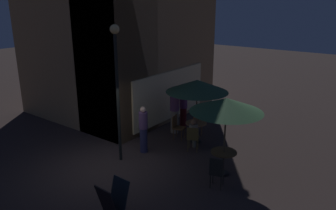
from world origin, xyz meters
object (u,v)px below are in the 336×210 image
Objects in this scene: cafe_table_1 at (224,157)px; cafe_chair_0 at (198,120)px; street_lamp_near_corner at (117,75)px; patio_umbrella_1 at (226,105)px; cafe_chair_2 at (193,137)px; cafe_chair_3 at (217,170)px; cafe_table_0 at (196,127)px; patron_standing_1 at (143,129)px; patron_seated_0 at (193,133)px; cafe_chair_1 at (177,125)px; menu_sandwich_board at (113,201)px; patron_standing_3 at (175,112)px; patio_umbrella_0 at (197,86)px; patron_standing_2 at (183,108)px.

cafe_chair_0 is (2.36, 2.38, -0.02)m from cafe_table_1.
cafe_chair_0 is (3.55, -0.86, -2.39)m from street_lamp_near_corner.
cafe_chair_2 is (0.80, 1.63, -1.67)m from patio_umbrella_1.
cafe_table_0 is at bearing 27.26° from cafe_chair_3.
patio_umbrella_1 is 1.46× the size of patron_standing_1.
patron_seated_0 reaches higher than cafe_chair_2.
cafe_chair_1 is at bearing -10.57° from street_lamp_near_corner.
patron_seated_0 is at bearing 9.40° from menu_sandwich_board.
cafe_chair_3 is at bearing -146.85° from patron_standing_3.
patron_standing_1 is at bearing -39.98° from cafe_chair_0.
cafe_chair_0 is 0.98× the size of cafe_chair_1.
patron_standing_3 is (3.08, -0.04, -2.06)m from street_lamp_near_corner.
cafe_chair_2 is 1.93m from patron_standing_3.
cafe_chair_2 is at bearing -41.58° from cafe_chair_1.
patron_standing_2 is at bearing 52.70° from patio_umbrella_0.
menu_sandwich_board is at bearing -170.49° from patio_umbrella_0.
patio_umbrella_1 reaches higher than patio_umbrella_0.
patron_standing_1 is at bearing 151.34° from patio_umbrella_0.
cafe_chair_1 is 0.55× the size of patron_standing_1.
patron_standing_3 is (1.08, 1.57, 0.32)m from cafe_chair_2.
patio_umbrella_0 reaches higher than patron_standing_1.
patio_umbrella_0 is 2.55m from patio_umbrella_1.
patron_standing_2 is at bearing 51.89° from patio_umbrella_1.
patio_umbrella_1 is 3.95m from patron_standing_3.
cafe_chair_3 is 2.63m from patron_seated_0.
patio_umbrella_0 is at bearing 27.26° from cafe_chair_3.
cafe_table_1 is at bearing -140.90° from cafe_chair_2.
street_lamp_near_corner is 3.52m from patio_umbrella_1.
street_lamp_near_corner reaches higher than cafe_chair_0.
patron_standing_1 is (3.32, 1.88, 0.36)m from menu_sandwich_board.
patron_standing_3 is (1.88, 3.20, -1.35)m from patio_umbrella_1.
cafe_chair_3 is (-2.44, -2.22, -0.02)m from cafe_table_0.
cafe_table_1 is 4.07m from patron_standing_2.
menu_sandwich_board reaches higher than cafe_chair_1.
patio_umbrella_1 is 1.39× the size of patron_standing_3.
cafe_chair_1 is (4.99, 1.63, 0.06)m from menu_sandwich_board.
street_lamp_near_corner is at bearing -40.20° from cafe_chair_0.
menu_sandwich_board is 5.24m from cafe_table_0.
patron_seated_0 is (-0.65, -0.30, -1.53)m from patio_umbrella_0.
menu_sandwich_board is 5.51m from patio_umbrella_0.
patio_umbrella_1 is at bearing -40.24° from cafe_chair_1.
patio_umbrella_1 is 1.42× the size of patron_standing_2.
patio_umbrella_1 reaches higher than menu_sandwich_board.
patio_umbrella_0 is 2.06× the size of patron_seated_0.
patron_standing_2 is at bearing -0.66° from street_lamp_near_corner.
patio_umbrella_0 is 1.85m from cafe_chair_0.
patron_seated_0 reaches higher than cafe_table_0.
patio_umbrella_1 is (-1.59, -1.99, 1.66)m from cafe_table_0.
cafe_chair_3 reaches higher than cafe_chair_0.
menu_sandwich_board is 1.21× the size of cafe_table_0.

